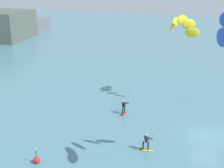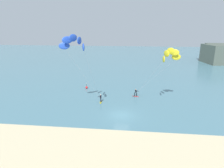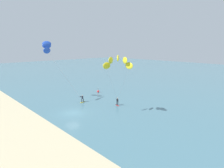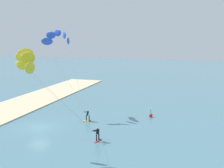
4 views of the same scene
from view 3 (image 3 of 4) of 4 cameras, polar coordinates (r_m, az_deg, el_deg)
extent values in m
plane|color=slate|center=(36.82, -11.57, -8.41)|extent=(240.00, 240.00, 0.00)
cube|color=beige|center=(33.20, -26.35, -11.51)|extent=(80.00, 9.10, 0.16)
ellipsoid|color=red|center=(40.43, 1.59, -6.31)|extent=(1.54, 0.74, 0.08)
cube|color=black|center=(40.75, 1.31, -6.09)|extent=(0.35, 0.35, 0.02)
cylinder|color=black|center=(40.12, 1.75, -5.81)|extent=(0.14, 0.14, 0.78)
cylinder|color=black|center=(40.48, 1.44, -5.65)|extent=(0.14, 0.14, 0.78)
cube|color=black|center=(40.10, 1.60, -4.78)|extent=(0.39, 0.37, 0.63)
sphere|color=tan|center=(39.99, 1.61, -4.21)|extent=(0.20, 0.20, 0.20)
cylinder|color=black|center=(39.53, 1.61, -4.80)|extent=(0.41, 0.41, 0.03)
cylinder|color=black|center=(39.79, 1.76, -4.65)|extent=(0.59, 0.31, 0.15)
cylinder|color=black|center=(39.79, 1.45, -4.64)|extent=(0.33, 0.59, 0.15)
ellipsoid|color=yellow|center=(31.07, -1.61, 5.45)|extent=(0.34, 1.57, 1.10)
ellipsoid|color=yellow|center=(30.97, -0.38, 7.01)|extent=(0.91, 1.57, 1.10)
ellipsoid|color=yellow|center=(30.93, 1.74, 7.61)|extent=(1.34, 1.32, 1.10)
ellipsoid|color=yellow|center=(30.98, 3.86, 6.99)|extent=(1.57, 0.88, 1.10)
ellipsoid|color=yellow|center=(31.10, 5.07, 5.42)|extent=(1.57, 0.34, 1.10)
cylinder|color=#B2B2B7|center=(35.18, 0.19, -0.53)|extent=(3.83, 6.27, 7.52)
cylinder|color=#B2B2B7|center=(35.19, 3.13, -0.54)|extent=(6.35, 3.69, 7.52)
ellipsoid|color=yellow|center=(43.02, -8.69, -5.34)|extent=(0.44, 1.52, 0.08)
cube|color=black|center=(43.25, -8.26, -5.17)|extent=(0.30, 0.30, 0.02)
cylinder|color=black|center=(42.77, -8.95, -4.84)|extent=(0.14, 0.14, 0.78)
cylinder|color=black|center=(43.03, -8.48, -4.73)|extent=(0.14, 0.14, 0.78)
cube|color=black|center=(42.71, -8.74, -3.90)|extent=(0.32, 0.34, 0.63)
sphere|color=beige|center=(42.61, -8.76, -3.35)|extent=(0.20, 0.20, 0.20)
cylinder|color=black|center=(42.61, -9.48, -3.75)|extent=(0.27, 0.51, 0.03)
cylinder|color=black|center=(42.53, -9.09, -3.73)|extent=(0.14, 0.61, 0.15)
cylinder|color=black|center=(42.74, -9.13, -3.65)|extent=(0.51, 0.47, 0.15)
ellipsoid|color=blue|center=(42.87, -18.54, 9.47)|extent=(1.72, 0.84, 1.10)
ellipsoid|color=blue|center=(42.13, -18.65, 10.70)|extent=(1.49, 1.36, 1.10)
ellipsoid|color=blue|center=(40.90, -18.74, 11.19)|extent=(1.05, 1.67, 1.10)
ellipsoid|color=blue|center=(39.67, -18.77, 10.68)|extent=(0.44, 1.72, 1.10)
ellipsoid|color=blue|center=(38.96, -18.72, 9.32)|extent=(0.84, 1.72, 1.10)
cylinder|color=#B2B2B7|center=(42.34, -13.99, 2.69)|extent=(4.51, 4.64, 9.72)
cylinder|color=#B2B2B7|center=(40.41, -13.86, 2.29)|extent=(1.01, 6.38, 9.72)
sphere|color=red|center=(51.44, -4.12, -2.18)|extent=(0.56, 0.56, 0.56)
cylinder|color=#262628|center=(51.30, -4.13, -1.49)|extent=(0.06, 0.06, 0.70)
sphere|color=#F2F2CC|center=(51.21, -4.13, -1.05)|extent=(0.12, 0.12, 0.12)
camera|label=1|loc=(59.95, -25.40, 12.19)|focal=46.70mm
camera|label=2|loc=(30.57, -66.22, 8.12)|focal=30.81mm
camera|label=4|loc=(37.69, 49.00, 6.79)|focal=44.01mm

